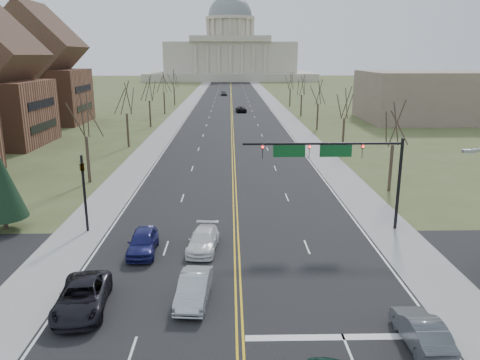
{
  "coord_description": "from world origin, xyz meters",
  "views": [
    {
      "loc": [
        -0.42,
        -20.73,
        13.19
      ],
      "look_at": [
        0.4,
        17.35,
        3.0
      ],
      "focal_mm": 35.0,
      "sensor_mm": 36.0,
      "label": 1
    }
  ],
  "objects_px": {
    "car_far_sb": "(224,93)",
    "car_far_nb": "(241,109)",
    "car_sb_outer_lead": "(82,297)",
    "car_sb_inner_second": "(203,240)",
    "signal_mast": "(335,157)",
    "car_sb_outer_second": "(143,242)",
    "car_sb_inner_lead": "(194,288)",
    "signal_left": "(84,185)",
    "car_nb_outer_lead": "(421,331)"
  },
  "relations": [
    {
      "from": "car_sb_outer_lead",
      "to": "car_far_sb",
      "type": "distance_m",
      "value": 137.9
    },
    {
      "from": "car_sb_inner_lead",
      "to": "car_far_nb",
      "type": "distance_m",
      "value": 89.15
    },
    {
      "from": "car_sb_outer_lead",
      "to": "car_nb_outer_lead",
      "type": "bearing_deg",
      "value": -17.61
    },
    {
      "from": "car_sb_inner_second",
      "to": "car_sb_outer_second",
      "type": "relative_size",
      "value": 1.02
    },
    {
      "from": "car_sb_inner_lead",
      "to": "car_sb_inner_second",
      "type": "xyz_separation_m",
      "value": [
        0.12,
        7.08,
        -0.07
      ]
    },
    {
      "from": "car_far_sb",
      "to": "car_far_nb",
      "type": "bearing_deg",
      "value": -87.66
    },
    {
      "from": "signal_mast",
      "to": "car_sb_outer_lead",
      "type": "relative_size",
      "value": 2.23
    },
    {
      "from": "car_nb_outer_lead",
      "to": "car_sb_inner_lead",
      "type": "relative_size",
      "value": 0.97
    },
    {
      "from": "car_nb_outer_lead",
      "to": "car_sb_outer_lead",
      "type": "xyz_separation_m",
      "value": [
        -16.79,
        3.5,
        0.02
      ]
    },
    {
      "from": "car_sb_outer_lead",
      "to": "car_far_nb",
      "type": "bearing_deg",
      "value": 77.44
    },
    {
      "from": "signal_mast",
      "to": "car_sb_inner_second",
      "type": "relative_size",
      "value": 2.57
    },
    {
      "from": "car_nb_outer_lead",
      "to": "car_sb_outer_second",
      "type": "distance_m",
      "value": 18.5
    },
    {
      "from": "car_far_nb",
      "to": "car_far_sb",
      "type": "bearing_deg",
      "value": -88.31
    },
    {
      "from": "car_sb_outer_lead",
      "to": "signal_left",
      "type": "bearing_deg",
      "value": 99.31
    },
    {
      "from": "car_sb_outer_second",
      "to": "car_far_nb",
      "type": "height_order",
      "value": "car_sb_outer_second"
    },
    {
      "from": "car_far_nb",
      "to": "car_sb_inner_lead",
      "type": "bearing_deg",
      "value": 83.12
    },
    {
      "from": "car_sb_outer_lead",
      "to": "car_sb_inner_second",
      "type": "xyz_separation_m",
      "value": [
        5.99,
        7.91,
        -0.07
      ]
    },
    {
      "from": "car_sb_outer_second",
      "to": "signal_left",
      "type": "bearing_deg",
      "value": 137.61
    },
    {
      "from": "car_sb_outer_lead",
      "to": "car_sb_inner_second",
      "type": "distance_m",
      "value": 9.92
    },
    {
      "from": "car_far_nb",
      "to": "car_far_sb",
      "type": "relative_size",
      "value": 1.04
    },
    {
      "from": "car_far_nb",
      "to": "car_nb_outer_lead",
      "type": "bearing_deg",
      "value": 89.95
    },
    {
      "from": "signal_left",
      "to": "car_sb_inner_second",
      "type": "bearing_deg",
      "value": -22.46
    },
    {
      "from": "car_sb_inner_lead",
      "to": "car_sb_outer_lead",
      "type": "height_order",
      "value": "car_sb_outer_lead"
    },
    {
      "from": "signal_mast",
      "to": "signal_left",
      "type": "distance_m",
      "value": 19.06
    },
    {
      "from": "car_sb_inner_lead",
      "to": "car_sb_inner_second",
      "type": "height_order",
      "value": "car_sb_inner_lead"
    },
    {
      "from": "car_sb_inner_lead",
      "to": "car_sb_outer_second",
      "type": "distance_m",
      "value": 7.73
    },
    {
      "from": "car_far_nb",
      "to": "car_sb_outer_second",
      "type": "bearing_deg",
      "value": 80.12
    },
    {
      "from": "car_nb_outer_lead",
      "to": "car_sb_outer_second",
      "type": "relative_size",
      "value": 0.96
    },
    {
      "from": "car_sb_inner_second",
      "to": "car_far_nb",
      "type": "bearing_deg",
      "value": 92.3
    },
    {
      "from": "car_sb_inner_second",
      "to": "car_far_nb",
      "type": "height_order",
      "value": "car_far_nb"
    },
    {
      "from": "car_sb_outer_lead",
      "to": "car_far_nb",
      "type": "height_order",
      "value": "car_sb_outer_lead"
    },
    {
      "from": "signal_mast",
      "to": "car_sb_outer_second",
      "type": "xyz_separation_m",
      "value": [
        -13.9,
        -4.25,
        -4.96
      ]
    },
    {
      "from": "signal_left",
      "to": "car_sb_outer_lead",
      "type": "xyz_separation_m",
      "value": [
        3.17,
        -11.69,
        -2.95
      ]
    },
    {
      "from": "car_nb_outer_lead",
      "to": "car_sb_outer_lead",
      "type": "height_order",
      "value": "car_sb_outer_lead"
    },
    {
      "from": "signal_mast",
      "to": "car_sb_outer_lead",
      "type": "height_order",
      "value": "signal_mast"
    },
    {
      "from": "car_sb_outer_lead",
      "to": "car_far_sb",
      "type": "height_order",
      "value": "car_far_sb"
    },
    {
      "from": "car_sb_inner_lead",
      "to": "car_sb_outer_second",
      "type": "xyz_separation_m",
      "value": [
        -3.99,
        6.62,
        0.04
      ]
    },
    {
      "from": "car_nb_outer_lead",
      "to": "car_sb_inner_second",
      "type": "xyz_separation_m",
      "value": [
        -10.8,
        11.4,
        -0.05
      ]
    },
    {
      "from": "car_sb_inner_lead",
      "to": "car_sb_inner_second",
      "type": "bearing_deg",
      "value": 93.65
    },
    {
      "from": "signal_left",
      "to": "car_sb_inner_lead",
      "type": "xyz_separation_m",
      "value": [
        9.04,
        -10.87,
        -2.95
      ]
    },
    {
      "from": "car_sb_outer_second",
      "to": "car_far_sb",
      "type": "distance_m",
      "value": 130.39
    },
    {
      "from": "car_sb_inner_second",
      "to": "car_far_sb",
      "type": "height_order",
      "value": "car_far_sb"
    },
    {
      "from": "signal_mast",
      "to": "car_sb_outer_lead",
      "type": "distance_m",
      "value": 20.26
    },
    {
      "from": "car_far_sb",
      "to": "car_sb_inner_second",
      "type": "bearing_deg",
      "value": -93.17
    },
    {
      "from": "car_sb_outer_lead",
      "to": "car_sb_outer_second",
      "type": "xyz_separation_m",
      "value": [
        1.88,
        7.44,
        0.03
      ]
    },
    {
      "from": "car_sb_inner_second",
      "to": "car_far_sb",
      "type": "relative_size",
      "value": 0.98
    },
    {
      "from": "signal_mast",
      "to": "signal_left",
      "type": "bearing_deg",
      "value": 180.0
    },
    {
      "from": "car_nb_outer_lead",
      "to": "car_far_nb",
      "type": "relative_size",
      "value": 0.89
    },
    {
      "from": "car_sb_inner_lead",
      "to": "car_sb_outer_lead",
      "type": "distance_m",
      "value": 5.93
    },
    {
      "from": "car_sb_outer_lead",
      "to": "car_sb_inner_second",
      "type": "relative_size",
      "value": 1.16
    }
  ]
}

